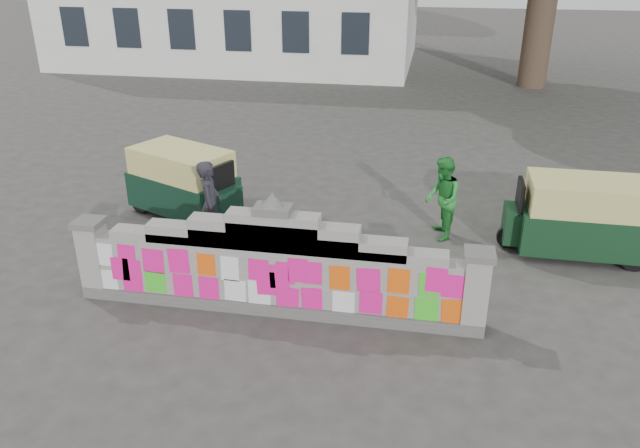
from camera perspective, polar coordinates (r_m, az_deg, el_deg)
The scene contains 7 objects.
ground at distance 10.00m, azimuth -4.02°, elevation -7.87°, with size 100.00×100.00×0.00m, color #383533.
parapet_wall at distance 9.62m, azimuth -4.16°, elevation -4.12°, with size 6.48×0.44×2.01m.
cyclist_bike at distance 11.46m, azimuth -9.77°, elevation -0.99°, with size 0.64×1.84×0.97m, color black.
cyclist_rider at distance 11.32m, azimuth -9.89°, elevation 0.55°, with size 0.60×0.39×1.64m, color #232029.
pedestrian at distance 12.22m, azimuth 11.11°, elevation 2.29°, with size 0.80×0.62×1.64m, color #258A32.
rickshaw_left at distance 13.38m, azimuth -12.25°, elevation 3.82°, with size 2.66×2.01×1.43m.
rickshaw_right at distance 12.34m, azimuth 22.68°, elevation 0.65°, with size 2.62×1.23×1.45m.
Camera 1 is at (2.20, -8.16, 5.35)m, focal length 35.00 mm.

